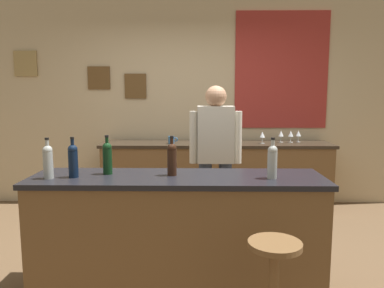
# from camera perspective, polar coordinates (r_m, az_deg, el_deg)

# --- Properties ---
(ground_plane) EXTENTS (10.00, 10.00, 0.00)m
(ground_plane) POSITION_cam_1_polar(r_m,az_deg,el_deg) (3.56, -1.81, -18.01)
(ground_plane) COLOR brown
(back_wall) EXTENTS (6.00, 0.09, 2.80)m
(back_wall) POSITION_cam_1_polar(r_m,az_deg,el_deg) (5.23, -0.41, 6.39)
(back_wall) COLOR tan
(back_wall) RESTS_ON ground_plane
(bar_counter) EXTENTS (2.24, 0.60, 0.92)m
(bar_counter) POSITION_cam_1_polar(r_m,az_deg,el_deg) (3.01, -2.22, -13.43)
(bar_counter) COLOR brown
(bar_counter) RESTS_ON ground_plane
(side_counter) EXTENTS (2.99, 0.56, 0.90)m
(side_counter) POSITION_cam_1_polar(r_m,az_deg,el_deg) (4.98, 3.68, -4.94)
(side_counter) COLOR brown
(side_counter) RESTS_ON ground_plane
(bartender) EXTENTS (0.52, 0.21, 1.62)m
(bartender) POSITION_cam_1_polar(r_m,az_deg,el_deg) (3.76, 3.58, -1.62)
(bartender) COLOR #384766
(bartender) RESTS_ON ground_plane
(bar_stool) EXTENTS (0.32, 0.32, 0.68)m
(bar_stool) POSITION_cam_1_polar(r_m,az_deg,el_deg) (2.43, 12.34, -19.13)
(bar_stool) COLOR brown
(bar_stool) RESTS_ON ground_plane
(wine_bottle_a) EXTENTS (0.07, 0.07, 0.31)m
(wine_bottle_a) POSITION_cam_1_polar(r_m,az_deg,el_deg) (2.96, -21.05, -2.35)
(wine_bottle_a) COLOR #999E99
(wine_bottle_a) RESTS_ON bar_counter
(wine_bottle_b) EXTENTS (0.07, 0.07, 0.31)m
(wine_bottle_b) POSITION_cam_1_polar(r_m,az_deg,el_deg) (2.94, -17.63, -2.26)
(wine_bottle_b) COLOR black
(wine_bottle_b) RESTS_ON bar_counter
(wine_bottle_c) EXTENTS (0.07, 0.07, 0.31)m
(wine_bottle_c) POSITION_cam_1_polar(r_m,az_deg,el_deg) (2.99, -12.74, -1.92)
(wine_bottle_c) COLOR black
(wine_bottle_c) RESTS_ON bar_counter
(wine_bottle_d) EXTENTS (0.07, 0.07, 0.31)m
(wine_bottle_d) POSITION_cam_1_polar(r_m,az_deg,el_deg) (2.88, -3.07, -2.13)
(wine_bottle_d) COLOR black
(wine_bottle_d) RESTS_ON bar_counter
(wine_bottle_e) EXTENTS (0.07, 0.07, 0.31)m
(wine_bottle_e) POSITION_cam_1_polar(r_m,az_deg,el_deg) (2.83, 12.11, -2.45)
(wine_bottle_e) COLOR #999E99
(wine_bottle_e) RESTS_ON bar_counter
(wine_glass_a) EXTENTS (0.07, 0.07, 0.16)m
(wine_glass_a) POSITION_cam_1_polar(r_m,az_deg,el_deg) (4.88, 2.62, 1.46)
(wine_glass_a) COLOR silver
(wine_glass_a) RESTS_ON side_counter
(wine_glass_b) EXTENTS (0.07, 0.07, 0.16)m
(wine_glass_b) POSITION_cam_1_polar(r_m,az_deg,el_deg) (4.90, 10.63, 1.35)
(wine_glass_b) COLOR silver
(wine_glass_b) RESTS_ON side_counter
(wine_glass_c) EXTENTS (0.07, 0.07, 0.16)m
(wine_glass_c) POSITION_cam_1_polar(r_m,az_deg,el_deg) (5.07, 13.37, 1.49)
(wine_glass_c) COLOR silver
(wine_glass_c) RESTS_ON side_counter
(wine_glass_d) EXTENTS (0.07, 0.07, 0.16)m
(wine_glass_d) POSITION_cam_1_polar(r_m,az_deg,el_deg) (5.08, 14.77, 1.45)
(wine_glass_d) COLOR silver
(wine_glass_d) RESTS_ON side_counter
(wine_glass_e) EXTENTS (0.07, 0.07, 0.16)m
(wine_glass_e) POSITION_cam_1_polar(r_m,az_deg,el_deg) (5.15, 15.86, 1.50)
(wine_glass_e) COLOR silver
(wine_glass_e) RESTS_ON side_counter
(coffee_mug) EXTENTS (0.12, 0.08, 0.09)m
(coffee_mug) POSITION_cam_1_polar(r_m,az_deg,el_deg) (4.82, -3.13, 0.63)
(coffee_mug) COLOR #336699
(coffee_mug) RESTS_ON side_counter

